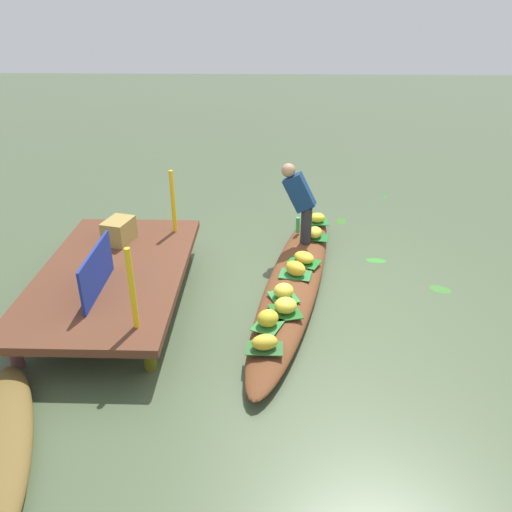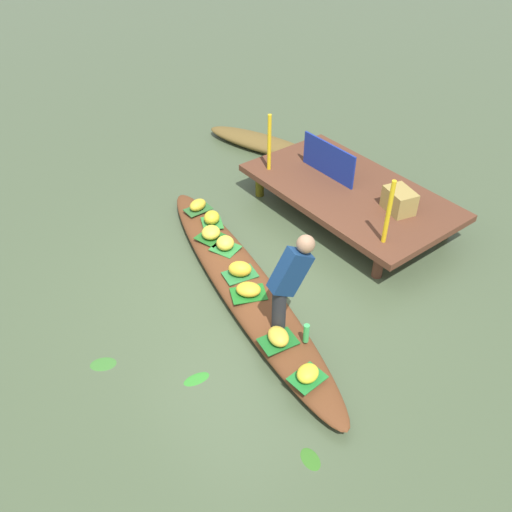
% 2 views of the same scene
% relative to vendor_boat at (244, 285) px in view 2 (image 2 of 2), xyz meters
% --- Properties ---
extents(canal_water, '(40.00, 40.00, 0.00)m').
position_rel_vendor_boat_xyz_m(canal_water, '(0.00, 0.00, -0.12)').
color(canal_water, '#455438').
rests_on(canal_water, ground).
extents(dock_platform, '(3.20, 1.80, 0.48)m').
position_rel_vendor_boat_xyz_m(dock_platform, '(-0.45, 2.32, 0.30)').
color(dock_platform, brown).
rests_on(dock_platform, ground).
extents(vendor_boat, '(4.82, 1.64, 0.24)m').
position_rel_vendor_boat_xyz_m(vendor_boat, '(0.00, 0.00, 0.00)').
color(vendor_boat, brown).
rests_on(vendor_boat, ground).
extents(moored_boat, '(2.38, 1.32, 0.24)m').
position_rel_vendor_boat_xyz_m(moored_boat, '(-2.98, 2.64, -0.00)').
color(moored_boat, brown).
rests_on(moored_boat, ground).
extents(leaf_mat_0, '(0.43, 0.40, 0.01)m').
position_rel_vendor_boat_xyz_m(leaf_mat_0, '(-1.25, 0.36, 0.12)').
color(leaf_mat_0, '#2F7D34').
rests_on(leaf_mat_0, vendor_boat).
extents(banana_bunch_0, '(0.32, 0.33, 0.19)m').
position_rel_vendor_boat_xyz_m(banana_bunch_0, '(-1.25, 0.36, 0.22)').
color(banana_bunch_0, gold).
rests_on(banana_bunch_0, vendor_boat).
extents(leaf_mat_1, '(0.25, 0.39, 0.01)m').
position_rel_vendor_boat_xyz_m(leaf_mat_1, '(-1.67, 0.39, 0.12)').
color(leaf_mat_1, '#2B5E2B').
rests_on(leaf_mat_1, vendor_boat).
extents(banana_bunch_1, '(0.24, 0.31, 0.16)m').
position_rel_vendor_boat_xyz_m(banana_bunch_1, '(-1.67, 0.39, 0.20)').
color(banana_bunch_1, gold).
rests_on(banana_bunch_1, vendor_boat).
extents(leaf_mat_2, '(0.45, 0.51, 0.01)m').
position_rel_vendor_boat_xyz_m(leaf_mat_2, '(0.28, -0.13, 0.12)').
color(leaf_mat_2, '#1D6D21').
rests_on(leaf_mat_2, vendor_boat).
extents(banana_bunch_2, '(0.38, 0.38, 0.15)m').
position_rel_vendor_boat_xyz_m(banana_bunch_2, '(0.28, -0.13, 0.20)').
color(banana_bunch_2, gold).
rests_on(banana_bunch_2, vendor_boat).
extents(leaf_mat_3, '(0.36, 0.46, 0.01)m').
position_rel_vendor_boat_xyz_m(leaf_mat_3, '(-0.08, 0.00, 0.12)').
color(leaf_mat_3, '#297536').
rests_on(leaf_mat_3, vendor_boat).
extents(banana_bunch_3, '(0.36, 0.36, 0.19)m').
position_rel_vendor_boat_xyz_m(banana_bunch_3, '(-0.08, 0.00, 0.22)').
color(banana_bunch_3, yellow).
rests_on(banana_bunch_3, vendor_boat).
extents(leaf_mat_4, '(0.30, 0.38, 0.01)m').
position_rel_vendor_boat_xyz_m(leaf_mat_4, '(1.68, -0.42, 0.12)').
color(leaf_mat_4, '#1F742C').
rests_on(leaf_mat_4, vendor_boat).
extents(banana_bunch_4, '(0.27, 0.30, 0.15)m').
position_rel_vendor_boat_xyz_m(banana_bunch_4, '(1.68, -0.42, 0.20)').
color(banana_bunch_4, yellow).
rests_on(banana_bunch_4, vendor_boat).
extents(leaf_mat_5, '(0.35, 0.45, 0.01)m').
position_rel_vendor_boat_xyz_m(leaf_mat_5, '(1.10, -0.34, 0.12)').
color(leaf_mat_5, '#1B6524').
rests_on(leaf_mat_5, vendor_boat).
extents(banana_bunch_5, '(0.34, 0.29, 0.16)m').
position_rel_vendor_boat_xyz_m(banana_bunch_5, '(1.10, -0.34, 0.20)').
color(banana_bunch_5, gold).
rests_on(banana_bunch_5, vendor_boat).
extents(leaf_mat_6, '(0.45, 0.42, 0.01)m').
position_rel_vendor_boat_xyz_m(leaf_mat_6, '(-0.96, 0.15, 0.12)').
color(leaf_mat_6, '#216322').
rests_on(leaf_mat_6, vendor_boat).
extents(banana_bunch_6, '(0.36, 0.37, 0.17)m').
position_rel_vendor_boat_xyz_m(banana_bunch_6, '(-0.96, 0.15, 0.21)').
color(banana_bunch_6, yellow).
rests_on(banana_bunch_6, vendor_boat).
extents(leaf_mat_7, '(0.44, 0.42, 0.01)m').
position_rel_vendor_boat_xyz_m(leaf_mat_7, '(-0.64, 0.17, 0.12)').
color(leaf_mat_7, '#2E8037').
rests_on(leaf_mat_7, vendor_boat).
extents(banana_bunch_7, '(0.35, 0.35, 0.18)m').
position_rel_vendor_boat_xyz_m(banana_bunch_7, '(-0.64, 0.17, 0.21)').
color(banana_bunch_7, yellow).
rests_on(banana_bunch_7, vendor_boat).
extents(vendor_person, '(0.28, 0.52, 1.20)m').
position_rel_vendor_boat_xyz_m(vendor_person, '(0.95, -0.08, 0.81)').
color(vendor_person, '#28282D').
rests_on(vendor_person, vendor_boat).
extents(water_bottle, '(0.07, 0.07, 0.25)m').
position_rel_vendor_boat_xyz_m(water_bottle, '(1.28, -0.09, 0.24)').
color(water_bottle, '#40B95A').
rests_on(water_bottle, vendor_boat).
extents(market_banner, '(1.08, 0.03, 0.54)m').
position_rel_vendor_boat_xyz_m(market_banner, '(-0.95, 2.32, 0.63)').
color(market_banner, navy).
rests_on(market_banner, dock_platform).
extents(railing_post_west, '(0.06, 0.06, 0.92)m').
position_rel_vendor_boat_xyz_m(railing_post_west, '(-1.65, 1.72, 0.82)').
color(railing_post_west, yellow).
rests_on(railing_post_west, dock_platform).
extents(railing_post_east, '(0.06, 0.06, 0.92)m').
position_rel_vendor_boat_xyz_m(railing_post_east, '(0.75, 1.72, 0.82)').
color(railing_post_east, yellow).
rests_on(railing_post_east, dock_platform).
extents(produce_crate, '(0.51, 0.42, 0.33)m').
position_rel_vendor_boat_xyz_m(produce_crate, '(0.38, 2.43, 0.52)').
color(produce_crate, '#9F8543').
rests_on(produce_crate, dock_platform).
extents(drifting_plant_0, '(0.19, 0.32, 0.01)m').
position_rel_vendor_boat_xyz_m(drifting_plant_0, '(0.82, -1.25, -0.12)').
color(drifting_plant_0, '#31882A').
rests_on(drifting_plant_0, ground).
extents(drifting_plant_1, '(0.32, 0.35, 0.01)m').
position_rel_vendor_boat_xyz_m(drifting_plant_1, '(-0.00, -1.97, -0.12)').
color(drifting_plant_1, '#38722B').
rests_on(drifting_plant_1, ground).
extents(drifting_plant_2, '(0.28, 0.21, 0.01)m').
position_rel_vendor_boat_xyz_m(drifting_plant_2, '(2.29, -0.90, -0.12)').
color(drifting_plant_2, '#336C20').
rests_on(drifting_plant_2, ground).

